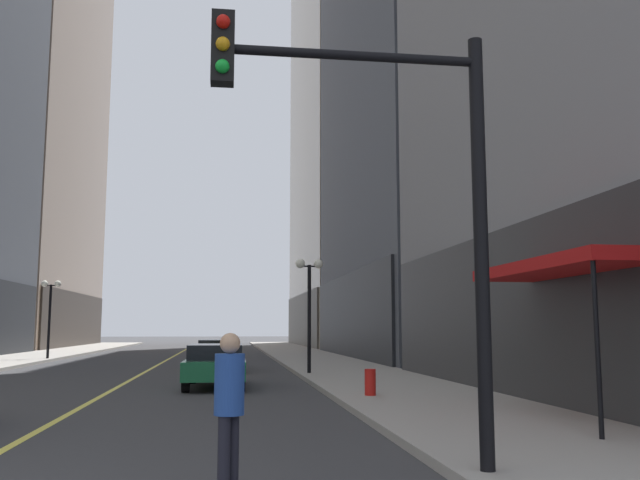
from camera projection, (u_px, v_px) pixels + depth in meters
name	position (u px, v px, depth m)	size (l,w,h in m)	color
ground_plane	(168.00, 359.00, 39.23)	(200.00, 200.00, 0.00)	#38383A
sidewalk_left	(18.00, 359.00, 38.13)	(4.50, 78.00, 0.15)	#9E9991
sidewalk_right	(310.00, 357.00, 40.35)	(4.50, 78.00, 0.15)	#9E9991
lane_centre_stripe	(168.00, 359.00, 39.23)	(0.16, 70.00, 0.01)	#E5D64C
building_left_far	(33.00, 63.00, 65.15)	(10.22, 26.00, 54.19)	gray
building_right_far	(355.00, 102.00, 69.07)	(11.02, 26.00, 49.30)	#B7AD99
storefront_awning_right	(560.00, 268.00, 13.17)	(1.60, 5.18, 3.12)	#B21414
car_green	(216.00, 364.00, 20.96)	(1.88, 4.39, 1.32)	#196038
car_yellow	(218.00, 354.00, 28.82)	(1.83, 4.20, 1.32)	yellow
pedestrian_in_blue_hoodie	(229.00, 399.00, 7.66)	(0.48, 0.48, 1.78)	black
traffic_light_near_right	(397.00, 171.00, 8.35)	(3.43, 0.35, 5.65)	black
street_lamp_left_far	(50.00, 302.00, 37.67)	(1.06, 0.36, 4.43)	black
street_lamp_right_mid	(309.00, 290.00, 25.78)	(1.06, 0.36, 4.43)	black
fire_hydrant_right	(370.00, 385.00, 17.01)	(0.28, 0.28, 0.80)	red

